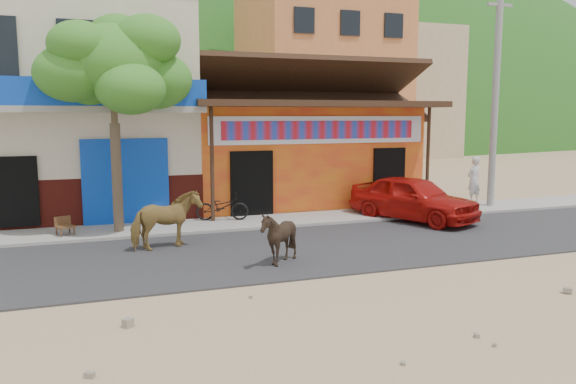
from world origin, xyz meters
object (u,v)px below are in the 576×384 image
cow_tan (166,220)px  tree (115,123)px  cow_dark (279,237)px  scooter (222,207)px  red_car (413,198)px  utility_pole (496,92)px  pedestrian (474,180)px  cafe_chair_right (65,218)px

cow_tan → tree: bearing=7.3°
cow_dark → scooter: 5.19m
red_car → scooter: red_car is taller
utility_pole → cow_tan: size_ratio=4.70×
red_car → scooter: bearing=140.5°
scooter → pedestrian: 9.51m
utility_pole → cafe_chair_right: utility_pole is taller
scooter → cafe_chair_right: cafe_chair_right is taller
red_car → cow_dark: bearing=-171.6°
cow_tan → scooter: 3.54m
cow_tan → cafe_chair_right: bearing=31.2°
cow_tan → pedestrian: (11.57, 3.15, 0.22)m
tree → scooter: tree is taller
utility_pole → cow_dark: bearing=-153.6°
scooter → cow_tan: bearing=158.5°
red_car → pedestrian: size_ratio=2.43×
cow_tan → cow_dark: bearing=-154.3°
scooter → cafe_chair_right: 4.56m
cow_tan → scooter: cow_tan is taller
pedestrian → cafe_chair_right: (-14.00, -1.00, -0.39)m
utility_pole → cow_dark: size_ratio=6.54×
cafe_chair_right → scooter: bearing=-11.9°
tree → utility_pole: bearing=0.9°
scooter → pedestrian: bearing=-73.9°
tree → red_car: 9.22m
cow_tan → cafe_chair_right: cow_tan is taller
cow_tan → pedestrian: bearing=-92.1°
cow_tan → utility_pole: bearing=-95.6°
tree → scooter: 4.08m
pedestrian → cafe_chair_right: pedestrian is taller
pedestrian → cafe_chair_right: bearing=-11.1°
cow_dark → red_car: size_ratio=0.29×
utility_pole → cafe_chair_right: size_ratio=8.58×
tree → scooter: (3.10, 0.62, -2.58)m
utility_pole → red_car: size_ratio=1.92×
tree → cafe_chair_right: 2.90m
scooter → pedestrian: (9.50, 0.28, 0.44)m
utility_pole → cow_tan: (-11.77, -2.45, -3.36)m
red_car → pedestrian: (3.75, 1.90, 0.23)m
cow_dark → pedestrian: size_ratio=0.71×
tree → pedestrian: bearing=4.1°
cow_tan → red_car: cow_tan is taller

